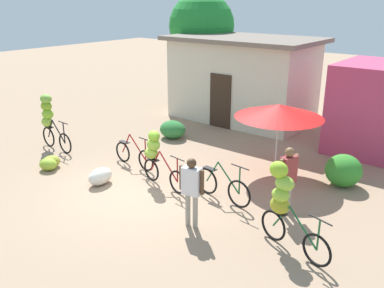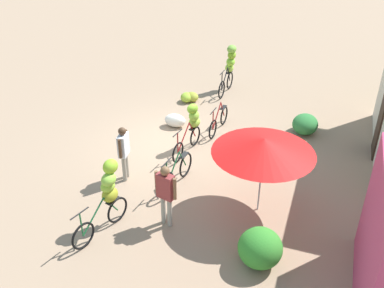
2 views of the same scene
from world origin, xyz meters
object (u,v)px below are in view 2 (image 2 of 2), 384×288
at_px(banana_pile_on_ground, 189,97).
at_px(bicycle_leftmost, 230,64).
at_px(person_vendor, 124,148).
at_px(bicycle_near_pile, 219,121).
at_px(person_bystander, 166,190).
at_px(bicycle_center_loaded, 192,124).
at_px(produce_sack, 175,120).
at_px(bicycle_rightmost, 107,192).
at_px(bicycle_by_shop, 177,174).
at_px(market_umbrella, 264,146).

bearing_deg(banana_pile_on_ground, bicycle_leftmost, 143.71).
bearing_deg(bicycle_leftmost, person_vendor, -8.98).
xyz_separation_m(bicycle_near_pile, person_vendor, (3.36, -1.59, 0.60)).
bearing_deg(person_bystander, bicycle_center_loaded, -170.23).
bearing_deg(produce_sack, banana_pile_on_ground, -173.86).
distance_m(bicycle_leftmost, person_vendor, 6.69).
distance_m(bicycle_rightmost, banana_pile_on_ground, 7.03).
xyz_separation_m(bicycle_center_loaded, person_bystander, (3.39, 0.58, 0.14)).
height_order(bicycle_center_loaded, person_vendor, person_vendor).
relative_size(bicycle_near_pile, produce_sack, 2.33).
bearing_deg(bicycle_by_shop, bicycle_near_pile, 176.61).
relative_size(bicycle_rightmost, person_bystander, 1.08).
bearing_deg(bicycle_by_shop, produce_sack, -157.91).
height_order(bicycle_near_pile, produce_sack, bicycle_near_pile).
distance_m(market_umbrella, bicycle_by_shop, 2.65).
bearing_deg(person_bystander, bicycle_rightmost, -67.43).
relative_size(bicycle_center_loaded, person_vendor, 1.06).
xyz_separation_m(market_umbrella, bicycle_by_shop, (-0.26, -2.21, -1.43)).
relative_size(bicycle_near_pile, banana_pile_on_ground, 2.14).
xyz_separation_m(bicycle_leftmost, banana_pile_on_ground, (1.47, -1.08, -0.87)).
distance_m(market_umbrella, person_vendor, 3.71).
xyz_separation_m(bicycle_leftmost, bicycle_by_shop, (6.44, 0.35, -0.66)).
height_order(bicycle_center_loaded, bicycle_by_shop, bicycle_center_loaded).
height_order(bicycle_by_shop, banana_pile_on_ground, bicycle_by_shop).
bearing_deg(bicycle_leftmost, bicycle_near_pile, 9.51).
xyz_separation_m(bicycle_by_shop, bicycle_rightmost, (1.98, -0.87, 0.61)).
relative_size(bicycle_leftmost, bicycle_center_loaded, 1.06).
height_order(bicycle_center_loaded, banana_pile_on_ground, bicycle_center_loaded).
height_order(banana_pile_on_ground, person_vendor, person_vendor).
relative_size(bicycle_center_loaded, banana_pile_on_ground, 2.16).
height_order(bicycle_rightmost, person_bystander, bicycle_rightmost).
bearing_deg(produce_sack, bicycle_center_loaded, 41.10).
bearing_deg(bicycle_rightmost, market_umbrella, 119.31).
bearing_deg(bicycle_rightmost, bicycle_by_shop, 156.42).
relative_size(bicycle_by_shop, person_bystander, 1.06).
bearing_deg(bicycle_by_shop, person_bystander, 12.38).
relative_size(bicycle_center_loaded, bicycle_rightmost, 0.96).
relative_size(bicycle_center_loaded, person_bystander, 1.03).
distance_m(market_umbrella, produce_sack, 5.00).
height_order(bicycle_near_pile, bicycle_rightmost, bicycle_rightmost).
height_order(bicycle_leftmost, person_vendor, bicycle_leftmost).
bearing_deg(produce_sack, market_umbrella, 46.41).
bearing_deg(bicycle_near_pile, bicycle_center_loaded, -19.08).
bearing_deg(bicycle_leftmost, produce_sack, -14.21).
bearing_deg(bicycle_center_loaded, banana_pile_on_ground, -159.03).
distance_m(bicycle_leftmost, person_bystander, 7.96).
xyz_separation_m(bicycle_near_pile, produce_sack, (0.19, -1.41, -0.12)).
bearing_deg(bicycle_center_loaded, market_umbrella, 48.79).
xyz_separation_m(bicycle_rightmost, produce_sack, (-5.00, -0.36, -0.76)).
relative_size(bicycle_center_loaded, produce_sack, 2.35).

